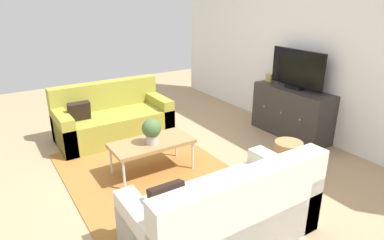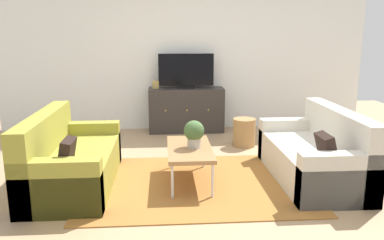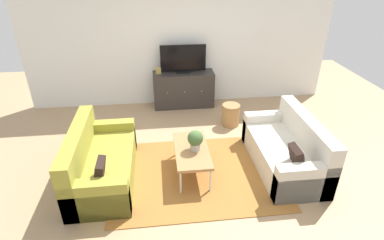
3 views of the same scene
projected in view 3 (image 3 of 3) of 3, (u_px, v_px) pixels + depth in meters
The scene contains 11 objects.
ground_plane at pixel (195, 168), 4.77m from camera, with size 10.00×10.00×0.00m, color tan.
wall_back at pixel (180, 41), 6.35m from camera, with size 6.40×0.12×2.70m, color white.
area_rug at pixel (197, 174), 4.64m from camera, with size 2.50×1.90×0.01m, color #9E662D.
couch_left_side at pixel (98, 164), 4.40m from camera, with size 0.83×1.68×0.83m.
couch_right_side at pixel (289, 151), 4.70m from camera, with size 0.83×1.68×0.83m.
coffee_table at pixel (192, 151), 4.50m from camera, with size 0.50×1.00×0.42m.
potted_plant at pixel (195, 140), 4.40m from camera, with size 0.23×0.23×0.31m.
tv_console at pixel (184, 89), 6.57m from camera, with size 1.28×0.47×0.76m.
flat_screen_tv at pixel (183, 59), 6.27m from camera, with size 0.94×0.16×0.58m.
mantel_clock at pixel (158, 71), 6.31m from camera, with size 0.11×0.07×0.13m, color tan.
wicker_basket at pixel (231, 115), 5.89m from camera, with size 0.34×0.34×0.42m, color #9E7547.
Camera 3 is at (-0.51, -3.80, 2.94)m, focal length 28.54 mm.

